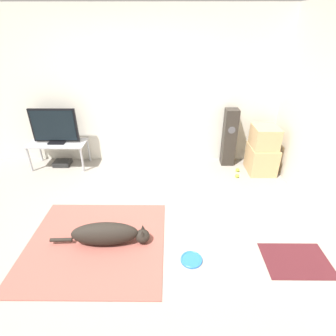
{
  "coord_description": "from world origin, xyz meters",
  "views": [
    {
      "loc": [
        0.68,
        -2.4,
        2.24
      ],
      "look_at": [
        0.66,
        0.89,
        0.45
      ],
      "focal_mm": 28.0,
      "sensor_mm": 36.0,
      "label": 1
    }
  ],
  "objects_px": {
    "tv": "(54,126)",
    "tennis_ball_near_speaker": "(237,176)",
    "tennis_ball_by_boxes": "(237,170)",
    "game_console": "(62,163)",
    "floor_speaker": "(229,137)",
    "tv_stand": "(58,145)",
    "cardboard_box_lower": "(261,159)",
    "frisbee": "(191,260)",
    "cardboard_box_upper": "(265,137)",
    "dog": "(108,234)"
  },
  "relations": [
    {
      "from": "floor_speaker",
      "to": "tv_stand",
      "type": "bearing_deg",
      "value": -177.8
    },
    {
      "from": "cardboard_box_lower",
      "to": "frisbee",
      "type": "bearing_deg",
      "value": -123.57
    },
    {
      "from": "tv_stand",
      "to": "game_console",
      "type": "distance_m",
      "value": 0.36
    },
    {
      "from": "tennis_ball_near_speaker",
      "to": "tv",
      "type": "bearing_deg",
      "value": 172.42
    },
    {
      "from": "tv_stand",
      "to": "tv",
      "type": "distance_m",
      "value": 0.35
    },
    {
      "from": "cardboard_box_lower",
      "to": "floor_speaker",
      "type": "height_order",
      "value": "floor_speaker"
    },
    {
      "from": "cardboard_box_lower",
      "to": "game_console",
      "type": "relative_size",
      "value": 1.75
    },
    {
      "from": "tv",
      "to": "floor_speaker",
      "type": "bearing_deg",
      "value": 2.15
    },
    {
      "from": "tv",
      "to": "tennis_ball_near_speaker",
      "type": "bearing_deg",
      "value": -7.58
    },
    {
      "from": "tv",
      "to": "game_console",
      "type": "bearing_deg",
      "value": 98.63
    },
    {
      "from": "floor_speaker",
      "to": "tennis_ball_by_boxes",
      "type": "relative_size",
      "value": 15.42
    },
    {
      "from": "dog",
      "to": "floor_speaker",
      "type": "xyz_separation_m",
      "value": [
        1.76,
        2.05,
        0.36
      ]
    },
    {
      "from": "cardboard_box_lower",
      "to": "floor_speaker",
      "type": "distance_m",
      "value": 0.66
    },
    {
      "from": "frisbee",
      "to": "tv_stand",
      "type": "relative_size",
      "value": 0.25
    },
    {
      "from": "tennis_ball_near_speaker",
      "to": "game_console",
      "type": "xyz_separation_m",
      "value": [
        -3.09,
        0.43,
        0.01
      ]
    },
    {
      "from": "tennis_ball_near_speaker",
      "to": "game_console",
      "type": "distance_m",
      "value": 3.12
    },
    {
      "from": "floor_speaker",
      "to": "tennis_ball_by_boxes",
      "type": "distance_m",
      "value": 0.59
    },
    {
      "from": "frisbee",
      "to": "game_console",
      "type": "bearing_deg",
      "value": 134.91
    },
    {
      "from": "cardboard_box_upper",
      "to": "tennis_ball_by_boxes",
      "type": "distance_m",
      "value": 0.71
    },
    {
      "from": "floor_speaker",
      "to": "tennis_ball_by_boxes",
      "type": "height_order",
      "value": "floor_speaker"
    },
    {
      "from": "tennis_ball_by_boxes",
      "to": "game_console",
      "type": "xyz_separation_m",
      "value": [
        -3.14,
        0.23,
        0.01
      ]
    },
    {
      "from": "tennis_ball_near_speaker",
      "to": "game_console",
      "type": "height_order",
      "value": "game_console"
    },
    {
      "from": "cardboard_box_upper",
      "to": "tv_stand",
      "type": "height_order",
      "value": "cardboard_box_upper"
    },
    {
      "from": "dog",
      "to": "tennis_ball_by_boxes",
      "type": "relative_size",
      "value": 17.35
    },
    {
      "from": "cardboard_box_upper",
      "to": "tennis_ball_by_boxes",
      "type": "height_order",
      "value": "cardboard_box_upper"
    },
    {
      "from": "frisbee",
      "to": "tennis_ball_by_boxes",
      "type": "xyz_separation_m",
      "value": [
        0.94,
        1.98,
        0.02
      ]
    },
    {
      "from": "floor_speaker",
      "to": "tennis_ball_near_speaker",
      "type": "distance_m",
      "value": 0.71
    },
    {
      "from": "frisbee",
      "to": "tv",
      "type": "relative_size",
      "value": 0.3
    },
    {
      "from": "dog",
      "to": "cardboard_box_upper",
      "type": "distance_m",
      "value": 2.9
    },
    {
      "from": "cardboard_box_lower",
      "to": "tennis_ball_near_speaker",
      "type": "height_order",
      "value": "cardboard_box_lower"
    },
    {
      "from": "cardboard_box_upper",
      "to": "tv",
      "type": "bearing_deg",
      "value": 176.92
    },
    {
      "from": "frisbee",
      "to": "game_console",
      "type": "xyz_separation_m",
      "value": [
        -2.2,
        2.2,
        0.03
      ]
    },
    {
      "from": "floor_speaker",
      "to": "cardboard_box_upper",
      "type": "bearing_deg",
      "value": -30.79
    },
    {
      "from": "floor_speaker",
      "to": "tv_stand",
      "type": "xyz_separation_m",
      "value": [
        -3.0,
        -0.12,
        -0.11
      ]
    },
    {
      "from": "dog",
      "to": "tv",
      "type": "height_order",
      "value": "tv"
    },
    {
      "from": "frisbee",
      "to": "tv",
      "type": "xyz_separation_m",
      "value": [
        -2.19,
        2.18,
        0.73
      ]
    },
    {
      "from": "dog",
      "to": "cardboard_box_lower",
      "type": "height_order",
      "value": "cardboard_box_lower"
    },
    {
      "from": "cardboard_box_upper",
      "to": "tennis_ball_near_speaker",
      "type": "height_order",
      "value": "cardboard_box_upper"
    },
    {
      "from": "tv",
      "to": "tennis_ball_by_boxes",
      "type": "distance_m",
      "value": 3.22
    },
    {
      "from": "tv_stand",
      "to": "game_console",
      "type": "xyz_separation_m",
      "value": [
        -0.0,
        0.02,
        -0.36
      ]
    },
    {
      "from": "floor_speaker",
      "to": "tennis_ball_by_boxes",
      "type": "bearing_deg",
      "value": -67.56
    },
    {
      "from": "cardboard_box_upper",
      "to": "frisbee",
      "type": "bearing_deg",
      "value": -123.43
    },
    {
      "from": "frisbee",
      "to": "floor_speaker",
      "type": "relative_size",
      "value": 0.23
    },
    {
      "from": "tv",
      "to": "tennis_ball_near_speaker",
      "type": "relative_size",
      "value": 11.82
    },
    {
      "from": "tv",
      "to": "tennis_ball_by_boxes",
      "type": "xyz_separation_m",
      "value": [
        3.14,
        -0.21,
        -0.71
      ]
    },
    {
      "from": "frisbee",
      "to": "cardboard_box_upper",
      "type": "bearing_deg",
      "value": 56.57
    },
    {
      "from": "cardboard_box_lower",
      "to": "tennis_ball_near_speaker",
      "type": "relative_size",
      "value": 7.66
    },
    {
      "from": "frisbee",
      "to": "tv_stand",
      "type": "distance_m",
      "value": 3.12
    },
    {
      "from": "dog",
      "to": "tv",
      "type": "distance_m",
      "value": 2.38
    },
    {
      "from": "frisbee",
      "to": "dog",
      "type": "bearing_deg",
      "value": 165.34
    }
  ]
}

